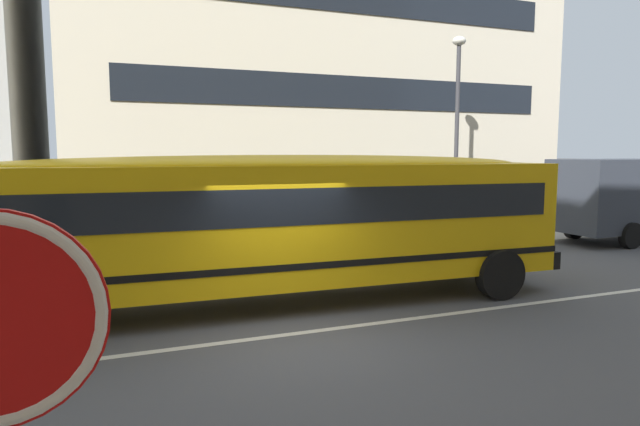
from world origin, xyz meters
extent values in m
plane|color=#4C4C4F|center=(0.00, 0.00, 0.00)|extent=(400.00, 400.00, 0.00)
cube|color=gray|center=(0.00, 7.56, 0.01)|extent=(120.00, 3.00, 0.01)
cube|color=silver|center=(0.00, 0.00, 0.00)|extent=(110.00, 0.16, 0.01)
cube|color=yellow|center=(0.44, 1.99, 1.67)|extent=(11.58, 3.05, 2.30)
cube|color=black|center=(6.26, 1.77, 0.71)|extent=(0.31, 2.62, 0.38)
cube|color=black|center=(0.44, 1.99, 2.09)|extent=(10.89, 3.06, 0.67)
cube|color=black|center=(0.44, 1.99, 0.99)|extent=(11.60, 3.08, 0.13)
ellipsoid|color=yellow|center=(0.44, 1.99, 2.82)|extent=(11.11, 2.82, 0.38)
cylinder|color=red|center=(-3.18, 3.63, 1.56)|extent=(0.48, 0.48, 0.03)
cylinder|color=black|center=(-3.97, 0.86, 0.52)|extent=(1.06, 0.33, 1.04)
cylinder|color=black|center=(-3.87, 3.47, 0.52)|extent=(1.06, 0.33, 1.04)
cylinder|color=black|center=(4.75, 0.52, 0.52)|extent=(1.06, 0.33, 1.04)
cylinder|color=black|center=(4.85, 3.13, 0.52)|extent=(1.06, 0.33, 1.04)
cube|color=#333842|center=(13.21, 5.01, 1.62)|extent=(4.27, 2.34, 2.40)
cylinder|color=black|center=(12.60, 6.09, 0.42)|extent=(0.85, 0.29, 0.84)
cylinder|color=black|center=(12.67, 3.89, 0.42)|extent=(0.85, 0.29, 0.84)
cylinder|color=#38383D|center=(8.07, 6.86, 3.25)|extent=(0.14, 0.14, 6.50)
ellipsoid|color=silver|center=(8.07, 6.86, 6.65)|extent=(0.44, 0.44, 0.30)
cube|color=beige|center=(5.26, 15.84, 8.00)|extent=(18.68, 13.56, 16.00)
cube|color=black|center=(5.26, 9.04, 1.92)|extent=(15.69, 0.04, 1.10)
cube|color=black|center=(5.26, 9.04, 5.12)|extent=(15.69, 0.04, 1.10)
camera|label=1|loc=(-2.88, -8.56, 3.07)|focal=30.89mm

